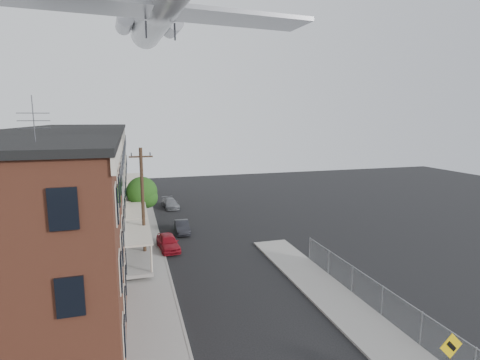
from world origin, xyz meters
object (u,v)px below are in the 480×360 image
(street_tree, at_px, (143,193))
(airplane, at_px, (160,5))
(car_near, at_px, (168,242))
(car_mid, at_px, (182,227))
(utility_pole, at_px, (143,202))
(car_far, at_px, (170,203))
(warning_sign, at_px, (450,354))

(street_tree, xyz_separation_m, airplane, (2.14, -3.18, 17.90))
(car_near, bearing_deg, street_tree, 95.70)
(car_mid, xyz_separation_m, airplane, (-1.33, 0.63, 20.74))
(utility_pole, distance_m, car_near, 4.75)
(street_tree, bearing_deg, car_near, -78.62)
(car_mid, height_order, airplane, airplane)
(airplane, bearing_deg, car_mid, -25.44)
(car_near, distance_m, car_mid, 4.85)
(car_near, relative_size, car_far, 0.97)
(street_tree, xyz_separation_m, car_mid, (3.47, -3.81, -2.84))
(car_far, distance_m, airplane, 23.18)
(street_tree, bearing_deg, utility_pole, -91.89)
(utility_pole, height_order, street_tree, utility_pole)
(car_far, relative_size, airplane, 0.14)
(car_near, xyz_separation_m, car_far, (1.80, 15.37, -0.08))
(warning_sign, distance_m, car_mid, 26.24)
(car_near, height_order, airplane, airplane)
(car_mid, relative_size, airplane, 0.12)
(utility_pole, xyz_separation_m, car_near, (2.00, 1.62, -3.99))
(street_tree, relative_size, car_near, 1.30)
(warning_sign, relative_size, car_near, 0.70)
(street_tree, distance_m, car_far, 8.37)
(utility_pole, bearing_deg, airplane, 69.90)
(utility_pole, distance_m, car_mid, 8.27)
(utility_pole, relative_size, airplane, 0.30)
(car_mid, distance_m, airplane, 20.79)
(utility_pole, xyz_separation_m, car_far, (3.80, 16.99, -4.08))
(utility_pole, bearing_deg, warning_sign, -59.52)
(utility_pole, relative_size, street_tree, 1.73)
(car_far, height_order, airplane, airplane)
(utility_pole, bearing_deg, street_tree, 88.11)
(car_mid, relative_size, car_far, 0.89)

